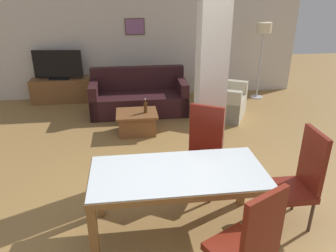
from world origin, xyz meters
TOP-DOWN VIEW (x-y plane):
  - ground_plane at (0.00, 0.00)m, footprint 18.00×18.00m
  - back_wall at (-0.00, 4.84)m, footprint 7.20×0.09m
  - divider_pillar at (0.68, 1.46)m, footprint 0.38×0.34m
  - dining_table at (0.00, 0.00)m, footprint 1.78×0.86m
  - dining_chair_near_right at (0.45, -0.86)m, footprint 0.62×0.62m
  - dining_chair_far_right at (0.45, 0.80)m, footprint 0.63×0.63m
  - dining_chair_head_right at (1.33, 0.00)m, footprint 0.46×0.46m
  - sofa at (-0.24, 3.68)m, footprint 1.94×0.87m
  - armchair at (1.38, 3.27)m, footprint 1.16×1.16m
  - coffee_table at (-0.32, 2.65)m, footprint 0.73×0.59m
  - bottle at (-0.16, 2.62)m, footprint 0.06×0.06m
  - tv_stand at (-1.95, 4.56)m, footprint 1.30×0.40m
  - tv_screen at (-1.95, 4.56)m, footprint 1.06×0.24m
  - floor_lamp at (2.57, 4.27)m, footprint 0.33×0.33m

SIDE VIEW (x-z plane):
  - ground_plane at x=0.00m, z-range 0.00..0.00m
  - coffee_table at x=-0.32m, z-range 0.01..0.39m
  - tv_stand at x=-1.95m, z-range 0.00..0.53m
  - armchair at x=1.38m, z-range -0.14..0.73m
  - sofa at x=-0.24m, z-range -0.14..0.75m
  - bottle at x=-0.16m, z-range 0.35..0.61m
  - dining_chair_near_right at x=0.45m, z-range 0.01..1.12m
  - dining_chair_far_right at x=0.45m, z-range 0.01..1.12m
  - dining_chair_head_right at x=1.33m, z-range 0.01..1.12m
  - dining_table at x=0.00m, z-range 0.23..0.98m
  - tv_screen at x=-1.95m, z-range 0.52..1.16m
  - divider_pillar at x=0.68m, z-range 0.00..2.70m
  - back_wall at x=0.00m, z-range 0.00..2.70m
  - floor_lamp at x=2.57m, z-range 0.59..2.30m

